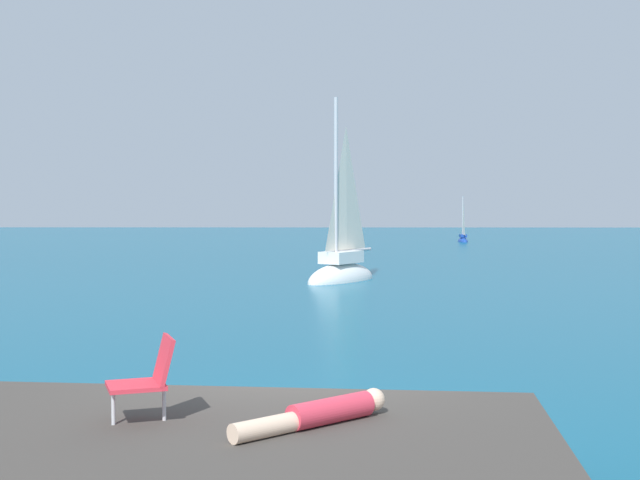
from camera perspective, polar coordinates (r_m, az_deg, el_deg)
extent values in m
plane|color=#0F5675|center=(10.97, -1.69, -12.84)|extent=(160.00, 160.00, 0.00)
cube|color=#47353C|center=(9.69, -0.18, -14.96)|extent=(1.46, 1.39, 0.73)
cube|color=#404133|center=(10.74, -13.55, -13.26)|extent=(1.47, 1.76, 0.92)
ellipsoid|color=white|center=(31.12, 1.41, -2.72)|extent=(3.19, 3.86, 1.30)
cube|color=white|center=(31.05, 1.41, -1.14)|extent=(1.68, 1.88, 0.42)
cylinder|color=#B7B7BC|center=(30.69, 1.05, 3.93)|extent=(0.14, 0.14, 5.90)
cylinder|color=#B2B2B7|center=(31.73, 2.23, -0.69)|extent=(1.41, 2.02, 0.11)
pyramid|color=silver|center=(31.24, 1.72, 3.48)|extent=(1.12, 1.60, 4.49)
ellipsoid|color=#193D99|center=(60.57, 9.42, -0.12)|extent=(0.66, 1.83, 0.62)
cube|color=#193D99|center=(60.55, 9.43, 0.27)|extent=(0.45, 0.80, 0.20)
cylinder|color=#B7B7BC|center=(60.68, 9.41, 1.52)|extent=(0.07, 0.07, 2.84)
cylinder|color=#B2B2B7|center=(60.16, 9.49, 0.35)|extent=(0.07, 1.14, 0.05)
pyramid|color=silver|center=(60.37, 9.46, 1.41)|extent=(0.05, 0.91, 2.16)
cylinder|color=#DB384C|center=(8.16, 0.71, -11.20)|extent=(0.84, 0.77, 0.24)
cylinder|color=beige|center=(7.72, -3.61, -12.25)|extent=(0.65, 0.59, 0.18)
sphere|color=beige|center=(8.52, 3.57, -10.47)|extent=(0.22, 0.22, 0.22)
cube|color=#E03342|center=(8.30, -12.07, -9.39)|extent=(0.65, 0.63, 0.04)
cube|color=#E03342|center=(8.29, -10.29, -7.80)|extent=(0.30, 0.50, 0.45)
cylinder|color=silver|center=(8.32, -13.50, -10.62)|extent=(0.04, 0.04, 0.35)
cylinder|color=silver|center=(8.38, -10.26, -10.49)|extent=(0.04, 0.04, 0.35)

